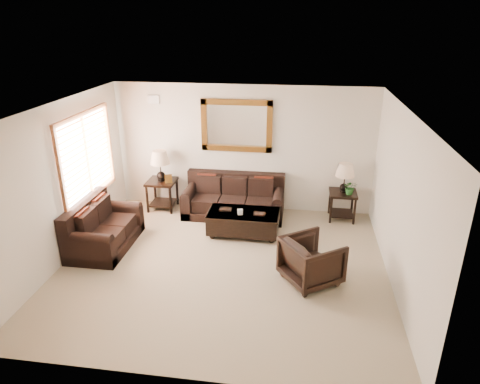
% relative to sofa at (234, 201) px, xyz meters
% --- Properties ---
extents(room, '(5.51, 5.01, 2.71)m').
position_rel_sofa_xyz_m(room, '(0.14, -2.08, 1.04)').
color(room, gray).
rests_on(room, ground).
extents(window, '(0.07, 1.96, 1.66)m').
position_rel_sofa_xyz_m(window, '(-2.56, -1.18, 1.24)').
color(window, white).
rests_on(window, room).
extents(mirror, '(1.50, 0.06, 1.10)m').
position_rel_sofa_xyz_m(mirror, '(0.00, 0.38, 1.54)').
color(mirror, '#4B2B0F').
rests_on(mirror, room).
extents(air_vent, '(0.25, 0.02, 0.18)m').
position_rel_sofa_xyz_m(air_vent, '(-1.76, 0.40, 2.04)').
color(air_vent, '#999999').
rests_on(air_vent, room).
extents(sofa, '(2.11, 0.91, 0.86)m').
position_rel_sofa_xyz_m(sofa, '(0.00, 0.00, 0.00)').
color(sofa, black).
rests_on(sofa, room).
extents(loveseat, '(0.92, 1.56, 0.88)m').
position_rel_sofa_xyz_m(loveseat, '(-2.19, -1.72, 0.01)').
color(loveseat, black).
rests_on(loveseat, room).
extents(end_table_left, '(0.61, 0.61, 1.33)m').
position_rel_sofa_xyz_m(end_table_left, '(-1.61, 0.07, 0.56)').
color(end_table_left, black).
rests_on(end_table_left, room).
extents(end_table_right, '(0.55, 0.55, 1.22)m').
position_rel_sofa_xyz_m(end_table_right, '(2.27, 0.10, 0.48)').
color(end_table_right, black).
rests_on(end_table_right, room).
extents(coffee_table, '(1.38, 0.76, 0.58)m').
position_rel_sofa_xyz_m(coffee_table, '(0.33, -0.88, -0.02)').
color(coffee_table, black).
rests_on(coffee_table, room).
extents(armchair, '(1.07, 1.09, 0.82)m').
position_rel_sofa_xyz_m(armchair, '(1.61, -2.32, 0.10)').
color(armchair, black).
rests_on(armchair, floor).
extents(potted_plant, '(0.29, 0.32, 0.23)m').
position_rel_sofa_xyz_m(potted_plant, '(2.39, -0.00, 0.41)').
color(potted_plant, '#1E511B').
rests_on(potted_plant, end_table_right).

